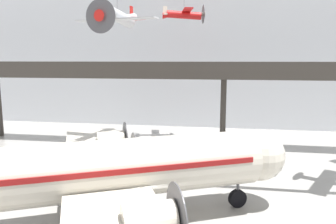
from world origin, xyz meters
name	(u,v)px	position (x,y,z in m)	size (l,w,h in m)	color
hangar_back_wall	(224,50)	(0.00, 37.03, 11.86)	(140.00, 3.00, 23.71)	silver
mezzanine_walkway	(224,76)	(0.00, 24.15, 8.53)	(110.00, 3.20, 10.20)	#38332D
airliner_silver_main	(90,171)	(-8.08, 3.43, 3.66)	(25.79, 30.33, 10.71)	beige
suspended_plane_red_highwing	(184,15)	(-5.19, 27.85, 16.07)	(5.53, 6.67, 4.59)	red
suspended_plane_silver_racer	(118,16)	(-9.74, 14.74, 14.30)	(7.96, 6.57, 6.99)	silver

